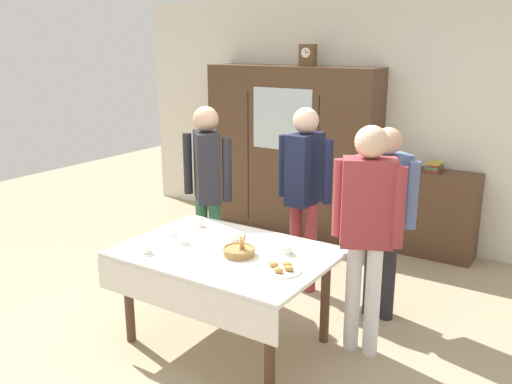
{
  "coord_description": "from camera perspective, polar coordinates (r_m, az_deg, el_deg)",
  "views": [
    {
      "loc": [
        2.2,
        -3.19,
        2.2
      ],
      "look_at": [
        0.0,
        0.2,
        1.08
      ],
      "focal_mm": 38.22,
      "sensor_mm": 36.0,
      "label": 1
    }
  ],
  "objects": [
    {
      "name": "person_by_cabinet",
      "position": [
        4.79,
        5.09,
        1.06
      ],
      "size": [
        0.52,
        0.37,
        1.67
      ],
      "color": "#933338",
      "rests_on": "ground"
    },
    {
      "name": "back_wall",
      "position": [
        6.3,
        12.31,
        7.31
      ],
      "size": [
        6.4,
        0.1,
        2.7
      ],
      "primitive_type": "cube",
      "color": "silver",
      "rests_on": "ground"
    },
    {
      "name": "pastry_plate",
      "position": [
        3.65,
        2.64,
        -8.02
      ],
      "size": [
        0.28,
        0.28,
        0.05
      ],
      "color": "white",
      "rests_on": "dining_table"
    },
    {
      "name": "person_behind_table_left",
      "position": [
        4.88,
        -5.12,
        1.33
      ],
      "size": [
        0.52,
        0.4,
        1.67
      ],
      "color": "#33704C",
      "rests_on": "ground"
    },
    {
      "name": "spoon_front_edge",
      "position": [
        4.31,
        -4.88,
        -4.45
      ],
      "size": [
        0.12,
        0.02,
        0.01
      ],
      "color": "silver",
      "rests_on": "dining_table"
    },
    {
      "name": "book_stack",
      "position": [
        5.91,
        18.19,
        2.52
      ],
      "size": [
        0.16,
        0.23,
        0.09
      ],
      "color": "#99332D",
      "rests_on": "bookshelf_low"
    },
    {
      "name": "tea_cup_mid_right",
      "position": [
        4.16,
        -2.39,
        -4.81
      ],
      "size": [
        0.13,
        0.13,
        0.06
      ],
      "color": "white",
      "rests_on": "dining_table"
    },
    {
      "name": "spoon_far_left",
      "position": [
        3.86,
        -9.24,
        -7.02
      ],
      "size": [
        0.12,
        0.02,
        0.01
      ],
      "color": "silver",
      "rests_on": "dining_table"
    },
    {
      "name": "dining_table",
      "position": [
        4.0,
        -3.42,
        -7.62
      ],
      "size": [
        1.52,
        1.08,
        0.73
      ],
      "color": "#4C3321",
      "rests_on": "ground"
    },
    {
      "name": "wall_cabinet",
      "position": [
        6.47,
        3.69,
        4.43
      ],
      "size": [
        2.1,
        0.46,
        1.94
      ],
      "color": "#4C3321",
      "rests_on": "ground"
    },
    {
      "name": "tea_cup_far_left",
      "position": [
        4.0,
        -11.41,
        -5.96
      ],
      "size": [
        0.13,
        0.13,
        0.06
      ],
      "color": "white",
      "rests_on": "dining_table"
    },
    {
      "name": "tea_cup_center",
      "position": [
        3.91,
        3.21,
        -6.13
      ],
      "size": [
        0.13,
        0.13,
        0.06
      ],
      "color": "silver",
      "rests_on": "dining_table"
    },
    {
      "name": "tea_cup_back_edge",
      "position": [
        4.49,
        -6.01,
        -3.33
      ],
      "size": [
        0.13,
        0.13,
        0.06
      ],
      "color": "white",
      "rests_on": "dining_table"
    },
    {
      "name": "ground_plane",
      "position": [
        4.45,
        -1.44,
        -14.17
      ],
      "size": [
        12.0,
        12.0,
        0.0
      ],
      "primitive_type": "plane",
      "color": "tan",
      "rests_on": "ground"
    },
    {
      "name": "mantel_clock",
      "position": [
        6.26,
        5.44,
        14.07
      ],
      "size": [
        0.18,
        0.11,
        0.24
      ],
      "color": "brown",
      "rests_on": "wall_cabinet"
    },
    {
      "name": "person_behind_table_right",
      "position": [
        3.84,
        11.54,
        -2.79
      ],
      "size": [
        0.52,
        0.33,
        1.67
      ],
      "color": "silver",
      "rests_on": "ground"
    },
    {
      "name": "spoon_far_right",
      "position": [
        3.62,
        -3.82,
        -8.43
      ],
      "size": [
        0.12,
        0.02,
        0.01
      ],
      "color": "silver",
      "rests_on": "dining_table"
    },
    {
      "name": "tea_cup_near_left",
      "position": [
        4.14,
        -7.71,
        -5.04
      ],
      "size": [
        0.13,
        0.13,
        0.06
      ],
      "color": "white",
      "rests_on": "dining_table"
    },
    {
      "name": "bookshelf_low",
      "position": [
        6.03,
        17.8,
        -2.14
      ],
      "size": [
        0.93,
        0.35,
        0.91
      ],
      "color": "#4C3321",
      "rests_on": "ground"
    },
    {
      "name": "person_beside_shelf",
      "position": [
        4.4,
        13.26,
        -1.42
      ],
      "size": [
        0.52,
        0.41,
        1.58
      ],
      "color": "#232328",
      "rests_on": "ground"
    },
    {
      "name": "bread_basket",
      "position": [
        3.89,
        -1.78,
        -6.17
      ],
      "size": [
        0.24,
        0.24,
        0.16
      ],
      "color": "#9E7542",
      "rests_on": "dining_table"
    },
    {
      "name": "tea_cup_front_edge",
      "position": [
        4.32,
        -8.71,
        -4.2
      ],
      "size": [
        0.13,
        0.13,
        0.06
      ],
      "color": "white",
      "rests_on": "dining_table"
    }
  ]
}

